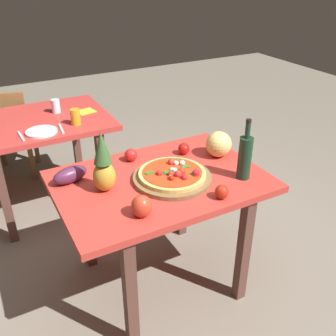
% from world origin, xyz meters
% --- Properties ---
extents(ground_plane, '(10.00, 10.00, 0.00)m').
position_xyz_m(ground_plane, '(0.00, 0.00, 0.00)').
color(ground_plane, gray).
extents(display_table, '(1.16, 0.81, 0.76)m').
position_xyz_m(display_table, '(0.00, 0.00, 0.66)').
color(display_table, brown).
rests_on(display_table, ground_plane).
extents(background_table, '(1.07, 0.82, 0.76)m').
position_xyz_m(background_table, '(-0.43, 1.23, 0.66)').
color(background_table, brown).
rests_on(background_table, ground_plane).
extents(dining_chair, '(0.50, 0.50, 0.85)m').
position_xyz_m(dining_chair, '(-0.60, 1.87, 0.48)').
color(dining_chair, brown).
rests_on(dining_chair, ground_plane).
extents(pizza_board, '(0.44, 0.44, 0.02)m').
position_xyz_m(pizza_board, '(0.05, -0.04, 0.78)').
color(pizza_board, brown).
rests_on(pizza_board, display_table).
extents(pizza, '(0.38, 0.38, 0.06)m').
position_xyz_m(pizza, '(0.06, -0.05, 0.80)').
color(pizza, '#E1B65F').
rests_on(pizza, pizza_board).
extents(wine_bottle, '(0.08, 0.08, 0.35)m').
position_xyz_m(wine_bottle, '(0.42, -0.21, 0.90)').
color(wine_bottle, '#183523').
rests_on(wine_bottle, display_table).
extents(pineapple_left, '(0.12, 0.12, 0.34)m').
position_xyz_m(pineapple_left, '(-0.31, 0.03, 0.92)').
color(pineapple_left, gold).
rests_on(pineapple_left, display_table).
extents(melon, '(0.16, 0.16, 0.16)m').
position_xyz_m(melon, '(0.45, 0.08, 0.84)').
color(melon, '#EFCC73').
rests_on(melon, display_table).
extents(bell_pepper, '(0.10, 0.10, 0.11)m').
position_xyz_m(bell_pepper, '(-0.24, -0.27, 0.82)').
color(bell_pepper, red).
rests_on(bell_pepper, display_table).
extents(eggplant, '(0.21, 0.13, 0.09)m').
position_xyz_m(eggplant, '(-0.45, 0.20, 0.81)').
color(eggplant, '#532444').
rests_on(eggplant, display_table).
extents(tomato_near_board, '(0.08, 0.08, 0.08)m').
position_xyz_m(tomato_near_board, '(-0.06, 0.27, 0.80)').
color(tomato_near_board, red).
rests_on(tomato_near_board, display_table).
extents(tomato_by_bottle, '(0.07, 0.07, 0.07)m').
position_xyz_m(tomato_by_bottle, '(0.19, -0.33, 0.80)').
color(tomato_by_bottle, red).
rests_on(tomato_by_bottle, display_table).
extents(tomato_beside_pepper, '(0.07, 0.07, 0.07)m').
position_xyz_m(tomato_beside_pepper, '(0.27, 0.20, 0.80)').
color(tomato_beside_pepper, red).
rests_on(tomato_beside_pepper, display_table).
extents(drinking_glass_juice, '(0.07, 0.07, 0.12)m').
position_xyz_m(drinking_glass_juice, '(-0.19, 1.00, 0.82)').
color(drinking_glass_juice, orange).
rests_on(drinking_glass_juice, background_table).
extents(drinking_glass_water, '(0.07, 0.07, 0.11)m').
position_xyz_m(drinking_glass_water, '(-0.25, 1.32, 0.82)').
color(drinking_glass_water, silver).
rests_on(drinking_glass_water, background_table).
extents(dinner_plate, '(0.22, 0.22, 0.02)m').
position_xyz_m(dinner_plate, '(-0.45, 0.96, 0.77)').
color(dinner_plate, white).
rests_on(dinner_plate, background_table).
extents(fork_utensil, '(0.02, 0.18, 0.01)m').
position_xyz_m(fork_utensil, '(-0.59, 0.96, 0.77)').
color(fork_utensil, silver).
rests_on(fork_utensil, background_table).
extents(knife_utensil, '(0.03, 0.18, 0.01)m').
position_xyz_m(knife_utensil, '(-0.31, 0.96, 0.77)').
color(knife_utensil, silver).
rests_on(knife_utensil, background_table).
extents(napkin_folded, '(0.16, 0.15, 0.01)m').
position_xyz_m(napkin_folded, '(-0.05, 1.22, 0.77)').
color(napkin_folded, yellow).
rests_on(napkin_folded, background_table).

